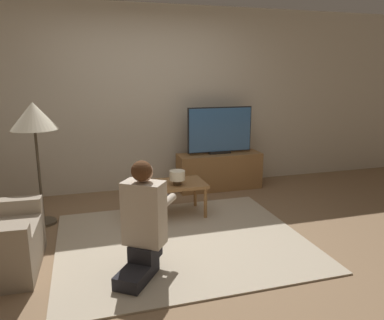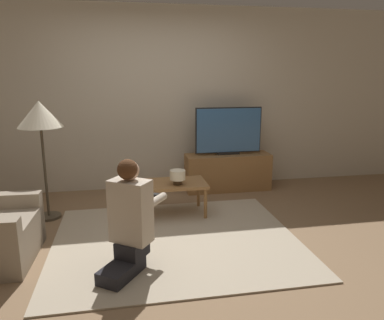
{
  "view_description": "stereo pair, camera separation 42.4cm",
  "coord_description": "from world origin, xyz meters",
  "px_view_note": "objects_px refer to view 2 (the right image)",
  "views": [
    {
      "loc": [
        -0.9,
        -3.42,
        1.7
      ],
      "look_at": [
        0.27,
        0.54,
        0.71
      ],
      "focal_mm": 35.0,
      "sensor_mm": 36.0,
      "label": 1
    },
    {
      "loc": [
        -0.49,
        -3.52,
        1.7
      ],
      "look_at": [
        0.27,
        0.54,
        0.71
      ],
      "focal_mm": 35.0,
      "sensor_mm": 36.0,
      "label": 2
    }
  ],
  "objects_px": {
    "coffee_table": "(169,186)",
    "floor_lamp": "(40,118)",
    "person_kneeling": "(130,218)",
    "table_lamp": "(178,176)",
    "tv": "(229,131)"
  },
  "relations": [
    {
      "from": "coffee_table",
      "to": "floor_lamp",
      "type": "xyz_separation_m",
      "value": [
        -1.42,
        0.19,
        0.82
      ]
    },
    {
      "from": "floor_lamp",
      "to": "table_lamp",
      "type": "xyz_separation_m",
      "value": [
        1.51,
        -0.28,
        -0.67
      ]
    },
    {
      "from": "coffee_table",
      "to": "floor_lamp",
      "type": "height_order",
      "value": "floor_lamp"
    },
    {
      "from": "floor_lamp",
      "to": "coffee_table",
      "type": "bearing_deg",
      "value": -7.51
    },
    {
      "from": "floor_lamp",
      "to": "tv",
      "type": "bearing_deg",
      "value": 15.76
    },
    {
      "from": "table_lamp",
      "to": "floor_lamp",
      "type": "bearing_deg",
      "value": 169.46
    },
    {
      "from": "tv",
      "to": "table_lamp",
      "type": "xyz_separation_m",
      "value": [
        -0.88,
        -0.95,
        -0.36
      ]
    },
    {
      "from": "person_kneeling",
      "to": "table_lamp",
      "type": "relative_size",
      "value": 5.45
    },
    {
      "from": "coffee_table",
      "to": "floor_lamp",
      "type": "distance_m",
      "value": 1.65
    },
    {
      "from": "tv",
      "to": "table_lamp",
      "type": "relative_size",
      "value": 5.33
    },
    {
      "from": "coffee_table",
      "to": "table_lamp",
      "type": "distance_m",
      "value": 0.2
    },
    {
      "from": "coffee_table",
      "to": "person_kneeling",
      "type": "relative_size",
      "value": 0.89
    },
    {
      "from": "table_lamp",
      "to": "person_kneeling",
      "type": "bearing_deg",
      "value": -117.31
    },
    {
      "from": "tv",
      "to": "coffee_table",
      "type": "bearing_deg",
      "value": -138.27
    },
    {
      "from": "coffee_table",
      "to": "person_kneeling",
      "type": "bearing_deg",
      "value": -112.03
    }
  ]
}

